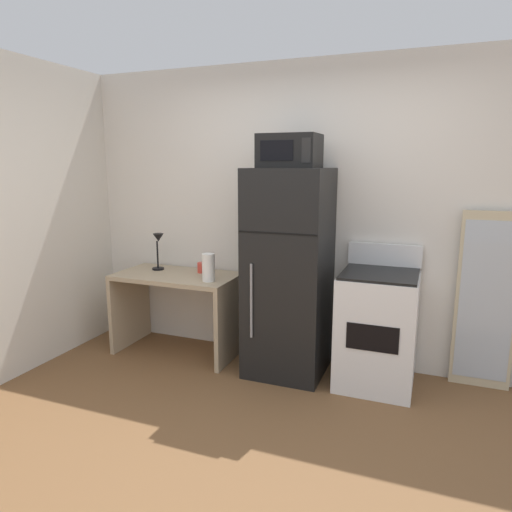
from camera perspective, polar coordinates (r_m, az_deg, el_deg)
name	(u,v)px	position (r m, az deg, el deg)	size (l,w,h in m)	color
ground_plane	(236,462)	(2.99, -2.56, -24.23)	(12.00, 12.00, 0.00)	brown
wall_back_white	(312,215)	(4.07, 7.03, 5.05)	(5.00, 0.10, 2.60)	silver
desk	(178,298)	(4.33, -9.74, -5.18)	(1.12, 0.61, 0.75)	tan
desk_lamp	(158,245)	(4.42, -12.06, 1.31)	(0.14, 0.12, 0.35)	black
paper_towel_roll	(208,267)	(3.96, -5.94, -1.42)	(0.11, 0.11, 0.24)	white
coffee_mug	(202,268)	(4.29, -6.77, -1.43)	(0.08, 0.08, 0.10)	#D83F33
refrigerator	(289,273)	(3.80, 4.09, -2.13)	(0.63, 0.65, 1.71)	black
microwave	(290,151)	(3.68, 4.21, 12.89)	(0.46, 0.35, 0.26)	black
oven_range	(377,328)	(3.79, 14.82, -8.68)	(0.59, 0.61, 1.10)	white
leaning_mirror	(486,302)	(3.97, 26.70, -5.08)	(0.44, 0.03, 1.40)	#C6B793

